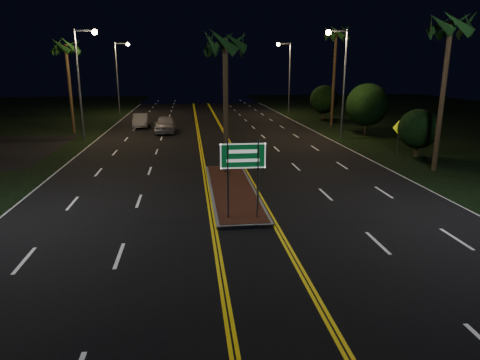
{
  "coord_description": "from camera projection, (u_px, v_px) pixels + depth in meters",
  "views": [
    {
      "loc": [
        -2.05,
        -13.46,
        6.09
      ],
      "look_at": [
        -0.19,
        2.15,
        1.9
      ],
      "focal_mm": 32.0,
      "sensor_mm": 36.0,
      "label": 1
    }
  ],
  "objects": [
    {
      "name": "warning_sign",
      "position": [
        399.0,
        132.0,
        30.0
      ],
      "size": [
        1.03,
        0.12,
        2.46
      ],
      "rotation": [
        0.0,
        0.0,
        0.09
      ],
      "color": "gray",
      "rests_on": "ground"
    },
    {
      "name": "shrub_mid",
      "position": [
        367.0,
        105.0,
        38.64
      ],
      "size": [
        3.78,
        3.78,
        4.62
      ],
      "color": "#382819",
      "rests_on": "ground"
    },
    {
      "name": "shrub_near",
      "position": [
        418.0,
        129.0,
        29.19
      ],
      "size": [
        2.7,
        2.7,
        3.3
      ],
      "color": "#382819",
      "rests_on": "ground"
    },
    {
      "name": "streetlight_left_far",
      "position": [
        120.0,
        70.0,
        54.26
      ],
      "size": [
        1.91,
        0.44,
        9.0
      ],
      "color": "gray",
      "rests_on": "ground"
    },
    {
      "name": "car_far",
      "position": [
        141.0,
        119.0,
        44.06
      ],
      "size": [
        2.25,
        4.84,
        1.58
      ],
      "primitive_type": "imported",
      "rotation": [
        0.0,
        0.0,
        0.04
      ],
      "color": "#A2A4AB",
      "rests_on": "ground"
    },
    {
      "name": "highway_sign",
      "position": [
        243.0,
        163.0,
        16.78
      ],
      "size": [
        1.8,
        0.08,
        3.2
      ],
      "color": "gray",
      "rests_on": "ground"
    },
    {
      "name": "palm_right_near",
      "position": [
        451.0,
        27.0,
        23.63
      ],
      "size": [
        2.4,
        2.4,
        9.3
      ],
      "color": "#382819",
      "rests_on": "ground"
    },
    {
      "name": "palm_right_far",
      "position": [
        336.0,
        35.0,
        42.61
      ],
      "size": [
        2.4,
        2.4,
        10.3
      ],
      "color": "#382819",
      "rests_on": "ground"
    },
    {
      "name": "ground",
      "position": [
        253.0,
        249.0,
        14.72
      ],
      "size": [
        120.0,
        120.0,
        0.0
      ],
      "primitive_type": "plane",
      "color": "black",
      "rests_on": "ground"
    },
    {
      "name": "streetlight_right_mid",
      "position": [
        341.0,
        72.0,
        35.58
      ],
      "size": [
        1.91,
        0.44,
        9.0
      ],
      "color": "gray",
      "rests_on": "ground"
    },
    {
      "name": "streetlight_left_mid",
      "position": [
        83.0,
        72.0,
        35.07
      ],
      "size": [
        1.91,
        0.44,
        9.0
      ],
      "color": "gray",
      "rests_on": "ground"
    },
    {
      "name": "streetlight_right_far",
      "position": [
        287.0,
        70.0,
        54.77
      ],
      "size": [
        1.91,
        0.44,
        9.0
      ],
      "color": "gray",
      "rests_on": "ground"
    },
    {
      "name": "car_near",
      "position": [
        165.0,
        123.0,
        40.34
      ],
      "size": [
        2.42,
        5.5,
        1.82
      ],
      "primitive_type": "imported",
      "rotation": [
        0.0,
        0.0,
        -0.01
      ],
      "color": "#B5B4BB",
      "rests_on": "ground"
    },
    {
      "name": "median_island",
      "position": [
        232.0,
        190.0,
        21.41
      ],
      "size": [
        2.25,
        10.25,
        0.17
      ],
      "color": "gray",
      "rests_on": "ground"
    },
    {
      "name": "palm_left_far",
      "position": [
        66.0,
        47.0,
        38.12
      ],
      "size": [
        2.4,
        2.4,
        8.8
      ],
      "color": "#382819",
      "rests_on": "ground"
    },
    {
      "name": "shrub_far",
      "position": [
        324.0,
        99.0,
        50.23
      ],
      "size": [
        3.24,
        3.24,
        3.96
      ],
      "color": "#382819",
      "rests_on": "ground"
    },
    {
      "name": "palm_median",
      "position": [
        225.0,
        43.0,
        22.92
      ],
      "size": [
        2.4,
        2.4,
        8.3
      ],
      "color": "#382819",
      "rests_on": "ground"
    }
  ]
}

